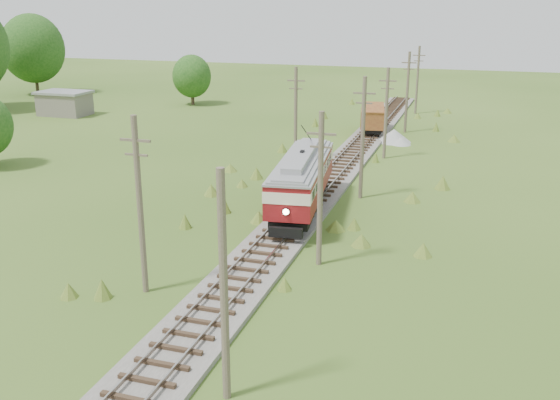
% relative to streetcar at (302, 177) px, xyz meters
% --- Properties ---
extents(railbed_main, '(3.60, 96.00, 0.57)m').
position_rel_streetcar_xyz_m(railbed_main, '(-0.00, 7.86, -2.47)').
color(railbed_main, '#605B54').
rests_on(railbed_main, ground).
extents(streetcar, '(4.43, 12.71, 5.75)m').
position_rel_streetcar_xyz_m(streetcar, '(0.00, 0.00, 0.00)').
color(streetcar, black).
rests_on(streetcar, ground).
extents(gondola, '(3.64, 7.81, 2.50)m').
position_rel_streetcar_xyz_m(gondola, '(-0.00, 28.72, -0.76)').
color(gondola, black).
rests_on(gondola, ground).
extents(gravel_pile, '(3.77, 4.00, 1.37)m').
position_rel_streetcar_xyz_m(gravel_pile, '(3.01, 25.19, -2.02)').
color(gravel_pile, gray).
rests_on(gravel_pile, ground).
extents(utility_pole_r_1, '(0.30, 0.30, 8.80)m').
position_rel_streetcar_xyz_m(utility_pole_r_1, '(3.10, -21.14, 1.73)').
color(utility_pole_r_1, brown).
rests_on(utility_pole_r_1, ground).
extents(utility_pole_r_2, '(1.60, 0.30, 8.60)m').
position_rel_streetcar_xyz_m(utility_pole_r_2, '(3.30, -8.14, 1.76)').
color(utility_pole_r_2, brown).
rests_on(utility_pole_r_2, ground).
extents(utility_pole_r_3, '(1.60, 0.30, 9.00)m').
position_rel_streetcar_xyz_m(utility_pole_r_3, '(3.20, 4.86, 1.96)').
color(utility_pole_r_3, brown).
rests_on(utility_pole_r_3, ground).
extents(utility_pole_r_4, '(1.60, 0.30, 8.40)m').
position_rel_streetcar_xyz_m(utility_pole_r_4, '(3.00, 17.86, 1.66)').
color(utility_pole_r_4, brown).
rests_on(utility_pole_r_4, ground).
extents(utility_pole_r_5, '(1.60, 0.30, 8.90)m').
position_rel_streetcar_xyz_m(utility_pole_r_5, '(3.40, 30.86, 1.91)').
color(utility_pole_r_5, brown).
rests_on(utility_pole_r_5, ground).
extents(utility_pole_r_6, '(1.60, 0.30, 8.70)m').
position_rel_streetcar_xyz_m(utility_pole_r_6, '(3.20, 43.86, 1.81)').
color(utility_pole_r_6, brown).
rests_on(utility_pole_r_6, ground).
extents(utility_pole_l_a, '(1.60, 0.30, 9.00)m').
position_rel_streetcar_xyz_m(utility_pole_l_a, '(-4.20, -14.14, 1.96)').
color(utility_pole_l_a, brown).
rests_on(utility_pole_l_a, ground).
extents(utility_pole_l_b, '(1.60, 0.30, 8.60)m').
position_rel_streetcar_xyz_m(utility_pole_l_b, '(-4.50, 13.86, 1.76)').
color(utility_pole_l_b, brown).
rests_on(utility_pole_l_b, ground).
extents(tree_left_5, '(9.66, 9.66, 12.44)m').
position_rel_streetcar_xyz_m(tree_left_5, '(-56.00, 43.86, 4.46)').
color(tree_left_5, '#38281C').
rests_on(tree_left_5, ground).
extents(tree_mid_a, '(5.46, 5.46, 7.03)m').
position_rel_streetcar_xyz_m(tree_mid_a, '(-28.00, 41.86, 1.36)').
color(tree_mid_a, '#38281C').
rests_on(tree_mid_a, ground).
extents(shed, '(6.40, 4.40, 3.10)m').
position_rel_streetcar_xyz_m(shed, '(-40.00, 28.86, -1.09)').
color(shed, slate).
rests_on(shed, ground).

